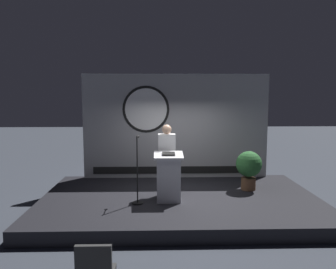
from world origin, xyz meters
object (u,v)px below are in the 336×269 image
(speaker_person, at_px, (167,159))
(microphone_stand, at_px, (137,180))
(podium, at_px, (169,177))
(potted_plant, at_px, (249,167))

(speaker_person, height_order, microphone_stand, speaker_person)
(speaker_person, distance_m, microphone_stand, 0.94)
(podium, xyz_separation_m, microphone_stand, (-0.68, -0.11, -0.03))
(speaker_person, height_order, potted_plant, speaker_person)
(microphone_stand, xyz_separation_m, potted_plant, (2.70, 0.96, 0.07))
(microphone_stand, height_order, potted_plant, microphone_stand)
(podium, height_order, speaker_person, speaker_person)
(speaker_person, xyz_separation_m, microphone_stand, (-0.65, -0.59, -0.34))
(podium, xyz_separation_m, speaker_person, (-0.03, 0.48, 0.31))
(podium, bearing_deg, speaker_person, 93.20)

